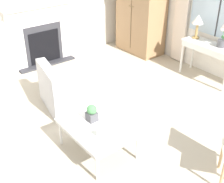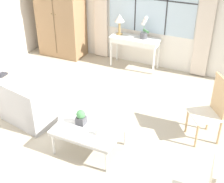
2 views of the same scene
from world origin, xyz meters
name	(u,v)px [view 2 (image 2 of 2)]	position (x,y,z in m)	size (l,w,h in m)	color
ground_plane	(85,136)	(0.00, 0.00, 0.00)	(14.00, 14.00, 0.00)	#B2A893
wall_back_windowed	(151,6)	(0.00, 3.02, 1.39)	(7.20, 0.14, 2.80)	silver
armoire	(60,9)	(-2.14, 2.66, 1.15)	(1.17, 0.64, 2.28)	#93704C
console_table	(135,42)	(-0.24, 2.73, 0.63)	(1.12, 0.42, 0.72)	white
table_lamp	(120,19)	(-0.64, 2.78, 1.07)	(0.23, 0.23, 0.47)	#9E7F47
potted_orchid	(144,30)	(-0.05, 2.78, 0.91)	(0.20, 0.16, 0.50)	#4C4C51
armchair_upholstered	(33,105)	(-1.07, 0.07, 0.26)	(1.07, 1.00, 0.75)	#B2B2B7
side_chair_wooden	(213,107)	(1.81, 0.83, 0.60)	(0.62, 0.62, 1.08)	white
coffee_table	(90,129)	(0.23, -0.24, 0.39)	(1.00, 0.75, 0.43)	silver
potted_plant_small	(81,117)	(0.08, -0.23, 0.55)	(0.14, 0.14, 0.24)	#4C4C51
pillar_candle	(98,132)	(0.43, -0.35, 0.48)	(0.11, 0.11, 0.11)	silver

